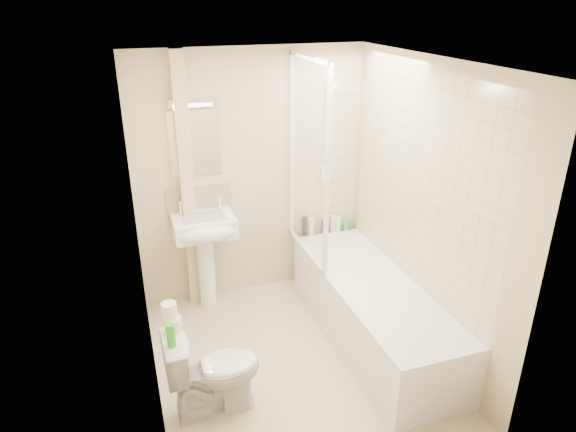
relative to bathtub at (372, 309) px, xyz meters
name	(u,v)px	position (x,y,z in m)	size (l,w,h in m)	color
floor	(294,360)	(-0.75, -0.08, -0.29)	(2.50, 2.50, 0.00)	beige
wall_back	(251,177)	(-0.75, 1.17, 0.91)	(2.20, 0.02, 2.40)	beige
wall_left	(142,252)	(-1.85, -0.08, 0.91)	(0.02, 2.50, 2.40)	beige
wall_right	(424,211)	(0.35, -0.08, 0.91)	(0.02, 2.50, 2.40)	beige
ceiling	(296,62)	(-0.75, -0.08, 2.11)	(2.20, 2.50, 0.02)	white
tile_back	(325,148)	(0.00, 1.15, 1.14)	(0.70, 0.01, 1.75)	beige
tile_right	(420,182)	(0.34, 0.00, 1.14)	(0.01, 2.10, 1.75)	beige
pipe_boxing	(187,187)	(-1.37, 1.11, 0.91)	(0.12, 0.12, 2.40)	beige
splashback	(199,201)	(-1.26, 1.16, 0.74)	(0.60, 0.01, 0.30)	beige
mirror	(195,143)	(-1.26, 1.15, 1.29)	(0.46, 0.01, 0.60)	white
strip_light	(192,102)	(-1.26, 1.13, 1.66)	(0.42, 0.07, 0.07)	silver
bathtub	(372,309)	(0.00, 0.00, 0.00)	(0.70, 2.10, 0.55)	white
shower_screen	(308,162)	(-0.35, 0.71, 1.16)	(0.04, 0.92, 1.80)	white
shower_fixture	(327,137)	(0.00, 1.11, 1.26)	(0.10, 0.16, 0.99)	white
pedestal_sink	(205,237)	(-1.26, 0.93, 0.47)	(0.56, 0.50, 1.08)	white
bottle_black_a	(305,226)	(-0.23, 1.08, 0.36)	(0.06, 0.06, 0.20)	black
bottle_white_a	(311,227)	(-0.16, 1.08, 0.35)	(0.06, 0.06, 0.17)	silver
bottle_blue	(324,226)	(-0.03, 1.08, 0.33)	(0.06, 0.06, 0.14)	#141357
bottle_cream	(333,224)	(0.08, 1.08, 0.35)	(0.06, 0.06, 0.17)	beige
bottle_white_b	(338,224)	(0.13, 1.08, 0.34)	(0.06, 0.06, 0.15)	white
bottle_green	(346,225)	(0.22, 1.08, 0.31)	(0.06, 0.06, 0.10)	green
toilet	(213,370)	(-1.47, -0.40, 0.05)	(0.67, 0.39, 0.68)	white
toilet_roll_lower	(173,324)	(-1.71, -0.31, 0.44)	(0.12, 0.12, 0.10)	white
toilet_roll_upper	(169,310)	(-1.72, -0.29, 0.55)	(0.10, 0.10, 0.11)	white
green_bottle	(171,335)	(-1.74, -0.48, 0.48)	(0.06, 0.06, 0.17)	green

